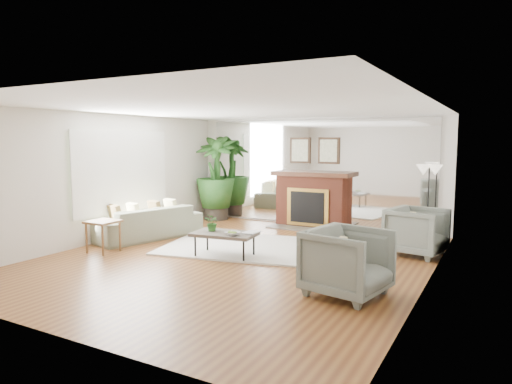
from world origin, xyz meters
The scene contains 18 objects.
ground centered at (0.00, 0.00, 0.00)m, with size 7.00×7.00×0.00m, color brown.
wall_left centered at (-2.99, 0.00, 1.25)m, with size 0.02×7.00×2.50m, color silver.
wall_right centered at (2.99, 0.00, 1.25)m, with size 0.02×7.00×2.50m, color silver.
wall_back centered at (0.00, 3.49, 1.25)m, with size 6.00×0.02×2.50m, color silver.
mirror_panel centered at (0.00, 3.47, 1.25)m, with size 5.40×0.04×2.40m, color silver.
window_panel centered at (-2.96, 0.40, 1.35)m, with size 0.04×2.40×1.50m, color #B2E09E.
fireplace centered at (0.00, 3.26, 0.66)m, with size 1.85×0.83×2.05m.
area_rug centered at (-0.24, 0.79, 0.02)m, with size 3.02×2.16×0.03m, color beige.
coffee_table centered at (-0.24, -0.02, 0.39)m, with size 1.13×0.75×0.43m.
sofa centered at (-2.45, 0.54, 0.32)m, with size 2.19×0.86×0.64m, color gray.
armchair_back centered at (2.59, 1.72, 0.41)m, with size 0.88×0.91×0.83m, color slate.
armchair_front centered at (2.18, -0.89, 0.43)m, with size 0.92×0.95×0.86m, color slate.
side_table centered at (-2.32, -0.75, 0.48)m, with size 0.50×0.50×0.57m.
potted_ficus centered at (-2.49, 3.10, 1.12)m, with size 1.22×1.22×2.11m.
floor_lamp centered at (2.58, 2.90, 1.29)m, with size 0.49×0.27×1.51m.
tabletop_plant centered at (-0.48, -0.01, 0.57)m, with size 0.27×0.23×0.30m, color #315F23.
fruit_bowl centered at (0.00, -0.15, 0.45)m, with size 0.23×0.23×0.06m, color brown.
book centered at (0.07, 0.16, 0.44)m, with size 0.23×0.31×0.02m, color brown.
Camera 1 is at (3.88, -6.40, 1.96)m, focal length 32.00 mm.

